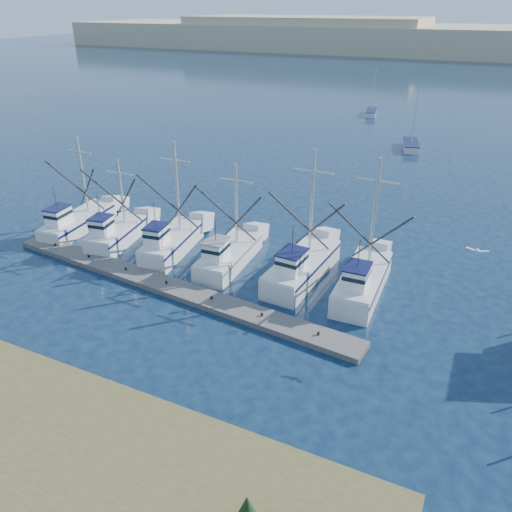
# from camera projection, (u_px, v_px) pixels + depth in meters

# --- Properties ---
(ground) EXTENTS (500.00, 500.00, 0.00)m
(ground) POSITION_uv_depth(u_px,v_px,m) (217.00, 366.00, 28.41)
(ground) COLOR #0B1834
(ground) RESTS_ON ground
(floating_dock) EXTENTS (29.98, 5.07, 0.40)m
(floating_dock) POSITION_uv_depth(u_px,v_px,m) (167.00, 286.00, 36.03)
(floating_dock) COLOR slate
(floating_dock) RESTS_ON ground
(dune_ridge) EXTENTS (360.00, 60.00, 10.00)m
(dune_ridge) POSITION_uv_depth(u_px,v_px,m) (479.00, 41.00, 195.22)
(dune_ridge) COLOR tan
(dune_ridge) RESTS_ON ground
(trawler_fleet) EXTENTS (29.19, 8.85, 9.49)m
(trawler_fleet) POSITION_uv_depth(u_px,v_px,m) (213.00, 251.00, 39.32)
(trawler_fleet) COLOR silver
(trawler_fleet) RESTS_ON ground
(sailboat_near) EXTENTS (3.24, 6.32, 8.10)m
(sailboat_near) POSITION_uv_depth(u_px,v_px,m) (411.00, 145.00, 70.21)
(sailboat_near) COLOR silver
(sailboat_near) RESTS_ON ground
(sailboat_far) EXTENTS (2.74, 6.12, 8.10)m
(sailboat_far) POSITION_uv_depth(u_px,v_px,m) (371.00, 112.00, 91.14)
(sailboat_far) COLOR silver
(sailboat_far) RESTS_ON ground
(flying_gull) EXTENTS (1.19, 0.22, 0.22)m
(flying_gull) POSITION_uv_depth(u_px,v_px,m) (477.00, 250.00, 27.91)
(flying_gull) COLOR white
(flying_gull) RESTS_ON ground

